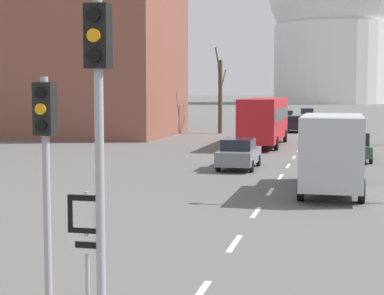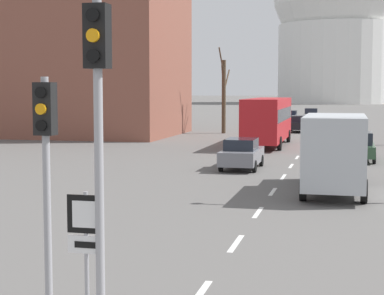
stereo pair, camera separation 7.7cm
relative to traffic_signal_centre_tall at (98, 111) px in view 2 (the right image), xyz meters
name	(u,v)px [view 2 (the right image)]	position (x,y,z in m)	size (l,w,h in m)	color
lane_stripe_1	(199,295)	(0.83, 3.22, -3.83)	(0.16, 2.00, 0.01)	silver
lane_stripe_2	(236,243)	(0.83, 7.72, -3.83)	(0.16, 2.00, 0.01)	silver
lane_stripe_3	(258,212)	(0.83, 12.22, -3.83)	(0.16, 2.00, 0.01)	silver
lane_stripe_4	(273,192)	(0.83, 16.72, -3.83)	(0.16, 2.00, 0.01)	silver
lane_stripe_5	(283,177)	(0.83, 21.22, -3.83)	(0.16, 2.00, 0.01)	silver
lane_stripe_6	(291,166)	(0.83, 25.72, -3.83)	(0.16, 2.00, 0.01)	silver
lane_stripe_7	(297,157)	(0.83, 30.22, -3.83)	(0.16, 2.00, 0.01)	silver
lane_stripe_8	(302,151)	(0.83, 34.72, -3.83)	(0.16, 2.00, 0.01)	silver
traffic_signal_centre_tall	(98,111)	(0.00, 0.00, 0.00)	(0.36, 0.34, 5.52)	#9E9EA3
traffic_signal_near_left	(46,149)	(-1.67, 1.60, -0.76)	(0.36, 0.34, 4.38)	#9E9EA3
route_sign_post	(86,244)	(-0.25, 0.04, -2.07)	(0.60, 0.08, 2.58)	#9E9EA3
sedan_near_left	(299,124)	(-0.68, 53.64, -3.03)	(1.88, 4.37, 1.60)	black
sedan_near_right	(242,153)	(-1.58, 23.87, -3.03)	(1.89, 4.37, 1.60)	slate
sedan_mid_centre	(290,118)	(-2.52, 65.61, -2.98)	(1.69, 4.34, 1.70)	navy
sedan_far_left	(358,146)	(4.37, 29.08, -2.99)	(1.95, 4.33, 1.69)	#2D4C33
sedan_far_right	(345,123)	(3.62, 56.69, -3.04)	(1.70, 4.54, 1.53)	#B7B7BC
sedan_distant_centre	(311,115)	(-0.55, 73.52, -2.97)	(1.88, 4.55, 1.74)	silver
city_bus	(268,118)	(-1.87, 37.65, -1.78)	(2.66, 10.80, 3.48)	red
delivery_truck	(335,151)	(3.26, 17.12, -2.13)	(2.44, 7.20, 3.14)	#333842
bare_tree_left_near	(224,94)	(-7.52, 50.36, -0.11)	(0.77, 3.46, 8.00)	#473828
capitol_dome	(338,13)	(0.83, 186.56, 22.53)	(38.32, 38.32, 54.13)	silver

